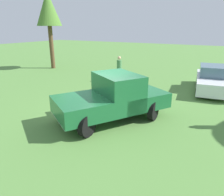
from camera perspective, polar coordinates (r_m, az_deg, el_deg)
The scene contains 5 objects.
ground_plane at distance 9.45m, azimuth -1.95°, elevation -3.43°, with size 80.00×80.00×0.00m, color #54843D.
pickup_truck at distance 8.32m, azimuth 0.68°, elevation 0.47°, with size 4.81×4.01×1.83m.
sedan_near at distance 13.54m, azimuth 25.85°, elevation 4.48°, with size 4.48×2.44×1.46m.
person_bystander at distance 14.26m, azimuth 1.94°, elevation 8.26°, with size 0.44×0.44×1.73m.
tree_side at distance 19.82m, azimuth -16.88°, elevation 21.89°, with size 2.10×2.10×6.43m.
Camera 1 is at (-7.43, -4.63, 3.56)m, focal length 33.76 mm.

